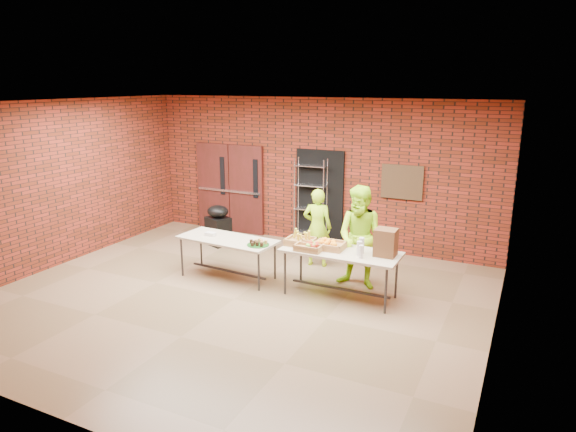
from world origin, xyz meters
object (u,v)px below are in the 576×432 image
object	(u,v)px
volunteer_man	(361,238)
coffee_dispenser	(386,242)
table_right	(341,255)
volunteer_woman	(317,228)
covered_grill	(218,225)
table_left	(227,242)
wire_rack	(310,202)

from	to	relation	value
volunteer_man	coffee_dispenser	bearing A→B (deg)	-36.99
volunteer_man	table_right	bearing A→B (deg)	-105.06
table_right	volunteer_woman	size ratio (longest dim) A/B	1.28
covered_grill	table_left	bearing A→B (deg)	-29.11
table_left	volunteer_man	xyz separation A→B (m)	(2.34, 0.63, 0.22)
coffee_dispenser	volunteer_woman	xyz separation A→B (m)	(-1.66, 1.15, -0.26)
coffee_dispenser	covered_grill	distance (m)	4.41
table_left	table_right	xyz separation A→B (m)	(2.16, 0.08, 0.05)
wire_rack	volunteer_man	size ratio (longest dim) A/B	1.06
volunteer_woman	volunteer_man	size ratio (longest dim) A/B	0.85
coffee_dispenser	volunteer_man	world-z (taller)	volunteer_man
covered_grill	wire_rack	bearing A→B (deg)	49.80
volunteer_woman	covered_grill	bearing A→B (deg)	-17.82
covered_grill	volunteer_woman	bearing A→B (deg)	16.53
covered_grill	table_right	bearing A→B (deg)	-1.08
coffee_dispenser	volunteer_woman	bearing A→B (deg)	145.32
wire_rack	volunteer_man	distance (m)	2.59
table_left	wire_rack	bearing A→B (deg)	81.53
table_right	volunteer_woman	xyz separation A→B (m)	(-0.93, 1.23, 0.03)
table_left	coffee_dispenser	world-z (taller)	coffee_dispenser
wire_rack	table_left	size ratio (longest dim) A/B	1.02
wire_rack	coffee_dispenser	size ratio (longest dim) A/B	4.31
table_left	table_right	distance (m)	2.16
table_right	volunteer_woman	bearing A→B (deg)	127.71
table_right	wire_rack	bearing A→B (deg)	123.90
wire_rack	covered_grill	world-z (taller)	wire_rack
wire_rack	volunteer_woman	size ratio (longest dim) A/B	1.24
coffee_dispenser	volunteer_woman	world-z (taller)	volunteer_woman
table_left	volunteer_woman	xyz separation A→B (m)	(1.23, 1.32, 0.08)
table_left	volunteer_man	bearing A→B (deg)	19.22
table_right	covered_grill	xyz separation A→B (m)	(-3.41, 1.50, -0.29)
table_left	coffee_dispenser	bearing A→B (deg)	7.50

